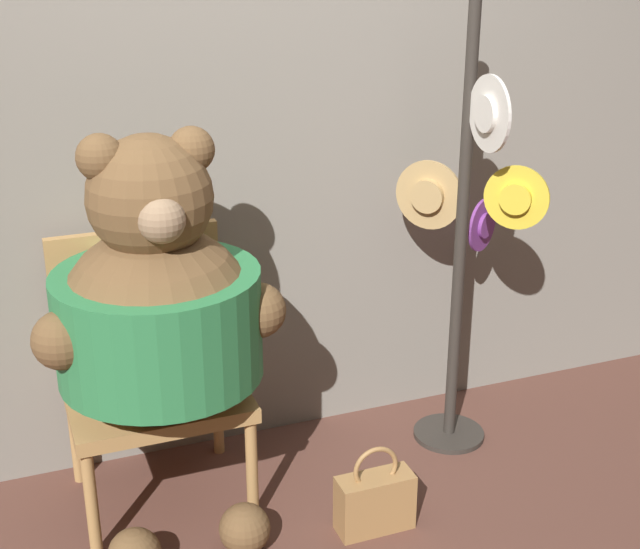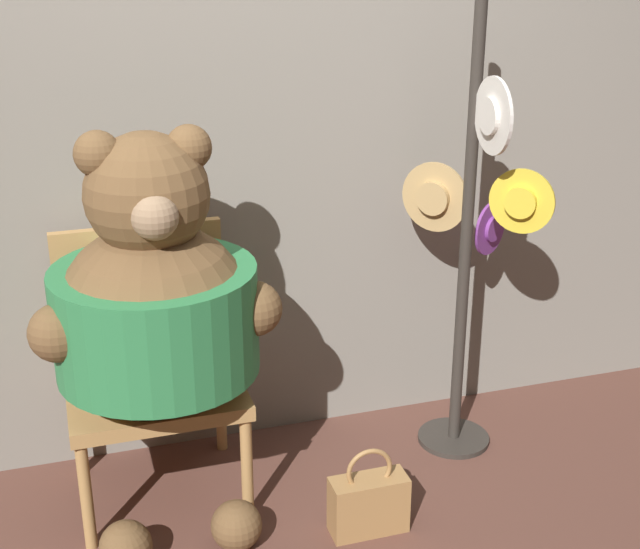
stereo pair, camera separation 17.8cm
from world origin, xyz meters
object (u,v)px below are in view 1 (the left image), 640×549
(hat_display_rack, at_px, (466,238))
(handbag_on_ground, at_px, (375,500))
(teddy_bear, at_px, (159,312))
(chair, at_px, (149,363))

(hat_display_rack, xyz_separation_m, handbag_on_ground, (-0.53, -0.41, -0.73))
(teddy_bear, xyz_separation_m, handbag_on_ground, (0.62, -0.33, -0.65))
(hat_display_rack, distance_m, handbag_on_ground, 0.99)
(teddy_bear, xyz_separation_m, hat_display_rack, (1.15, 0.08, 0.08))
(teddy_bear, distance_m, hat_display_rack, 1.15)
(chair, distance_m, teddy_bear, 0.32)
(chair, distance_m, hat_display_rack, 1.21)
(teddy_bear, relative_size, handbag_on_ground, 4.24)
(teddy_bear, bearing_deg, chair, 94.97)
(teddy_bear, relative_size, hat_display_rack, 0.78)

